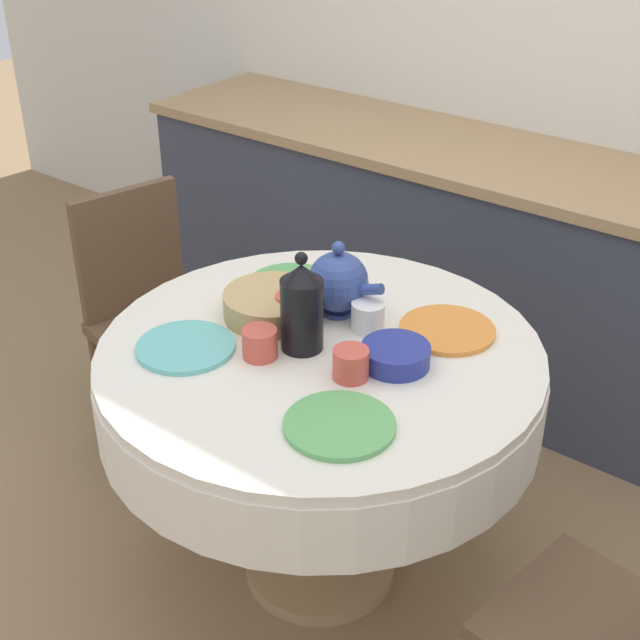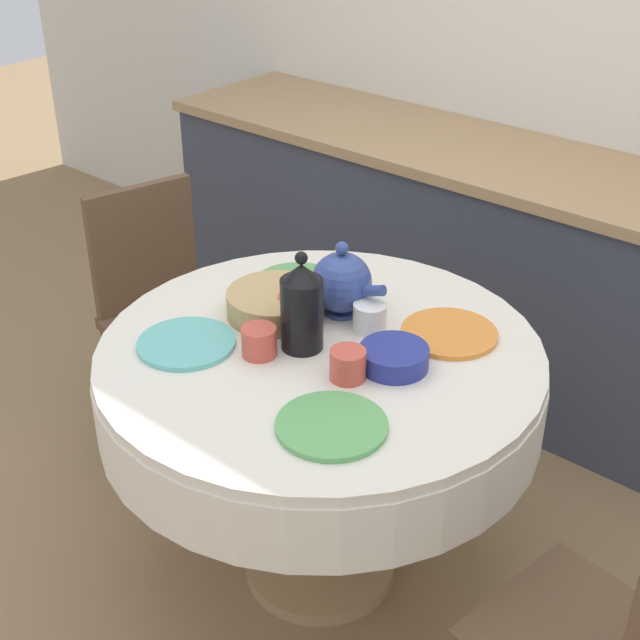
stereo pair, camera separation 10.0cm
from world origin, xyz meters
The scene contains 18 objects.
ground_plane centered at (0.00, 0.00, 0.00)m, with size 12.00×12.00×0.00m, color #8E704C.
wall_back centered at (0.00, 1.58, 1.30)m, with size 7.00×0.05×2.60m.
kitchen_counter centered at (0.00, 1.25, 0.45)m, with size 3.24×0.64×0.91m.
dining_table centered at (0.00, 0.00, 0.65)m, with size 1.15×1.15×0.78m.
chair_left centered at (0.91, -0.13, 0.50)m, with size 0.45×0.45×0.89m.
chair_right centered at (-0.89, 0.21, 0.50)m, with size 0.48×0.48×0.89m.
plate_near_left centered at (-0.26, -0.22, 0.79)m, with size 0.25×0.25×0.01m, color #60BCB7.
cup_near_left centered at (-0.09, -0.13, 0.82)m, with size 0.09×0.09×0.08m, color #CC4C3D.
plate_near_right centered at (0.24, -0.24, 0.79)m, with size 0.25×0.25×0.01m, color #5BA85B.
cup_near_right centered at (0.14, -0.06, 0.82)m, with size 0.09×0.09×0.08m, color #CC4C3D.
plate_far_left centered at (-0.27, 0.21, 0.79)m, with size 0.25×0.25×0.01m, color #5BA85B.
cup_far_left centered at (-0.14, 0.06, 0.82)m, with size 0.09×0.09×0.08m, color #CC4C3D.
plate_far_right centered at (0.22, 0.26, 0.79)m, with size 0.25×0.25×0.01m, color orange.
cup_far_right centered at (0.04, 0.15, 0.82)m, with size 0.09×0.09×0.08m, color white.
coffee_carafe centered at (-0.04, -0.03, 0.89)m, with size 0.11×0.11×0.27m.
teapot centered at (-0.07, 0.17, 0.87)m, with size 0.23×0.16×0.21m.
bread_basket centered at (-0.20, 0.05, 0.81)m, with size 0.26×0.26×0.07m, color tan.
fruit_bowl centered at (0.20, 0.05, 0.81)m, with size 0.17×0.17×0.05m, color navy.
Camera 1 is at (1.18, -1.52, 1.97)m, focal length 50.00 mm.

